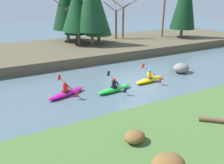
% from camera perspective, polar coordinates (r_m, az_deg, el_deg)
% --- Properties ---
extents(ground_plane, '(90.00, 90.00, 0.00)m').
position_cam_1_polar(ground_plane, '(16.45, 6.62, -0.57)').
color(ground_plane, '#4C606B').
extents(riverbank_far, '(44.00, 10.40, 0.88)m').
position_cam_1_polar(riverbank_far, '(25.76, -6.95, 8.72)').
color(riverbank_far, brown).
rests_on(riverbank_far, ground).
extents(conifer_tree_far_left, '(3.45, 3.45, 7.33)m').
position_cam_1_polar(conifer_tree_far_left, '(27.76, -12.03, 19.40)').
color(conifer_tree_far_left, brown).
rests_on(conifer_tree_far_left, riverbank_far).
extents(conifer_tree_left, '(3.62, 3.62, 6.47)m').
position_cam_1_polar(conifer_tree_left, '(25.58, -9.06, 18.53)').
color(conifer_tree_left, brown).
rests_on(conifer_tree_left, riverbank_far).
extents(conifer_tree_mid_left, '(2.99, 2.99, 5.75)m').
position_cam_1_polar(conifer_tree_mid_left, '(27.37, -9.45, 17.35)').
color(conifer_tree_mid_left, brown).
rests_on(conifer_tree_mid_left, riverbank_far).
extents(conifer_tree_centre, '(3.57, 3.57, 7.48)m').
position_cam_1_polar(conifer_tree_centre, '(25.00, -5.52, 19.83)').
color(conifer_tree_centre, brown).
rests_on(conifer_tree_centre, riverbank_far).
extents(conifer_tree_mid_right, '(2.98, 2.98, 5.82)m').
position_cam_1_polar(conifer_tree_mid_right, '(25.47, -3.60, 17.47)').
color(conifer_tree_mid_right, brown).
rests_on(conifer_tree_mid_right, riverbank_far).
extents(bare_tree_upstream, '(2.92, 2.88, 5.23)m').
position_cam_1_polar(bare_tree_upstream, '(26.97, -11.52, 15.32)').
color(bare_tree_upstream, brown).
rests_on(bare_tree_upstream, riverbank_far).
extents(bare_tree_mid_upstream, '(2.64, 2.61, 4.71)m').
position_cam_1_polar(bare_tree_mid_upstream, '(28.61, 1.04, 15.60)').
color(bare_tree_mid_upstream, brown).
rests_on(bare_tree_mid_upstream, riverbank_far).
extents(bare_tree_mid_downstream, '(2.90, 2.87, 5.21)m').
position_cam_1_polar(bare_tree_mid_downstream, '(29.13, 2.89, 16.15)').
color(bare_tree_mid_downstream, brown).
rests_on(bare_tree_mid_downstream, riverbank_far).
extents(bare_tree_downstream, '(3.56, 3.52, 6.45)m').
position_cam_1_polar(bare_tree_downstream, '(30.81, 13.28, 17.03)').
color(bare_tree_downstream, brown).
rests_on(bare_tree_downstream, riverbank_far).
extents(shrub_clump_nearest, '(0.89, 0.74, 0.48)m').
position_cam_1_polar(shrub_clump_nearest, '(9.18, 5.91, -14.02)').
color(shrub_clump_nearest, brown).
rests_on(shrub_clump_nearest, riverbank_near).
extents(kayaker_lead, '(2.80, 2.07, 1.20)m').
position_cam_1_polar(kayaker_lead, '(17.05, 10.02, 0.78)').
color(kayaker_lead, yellow).
rests_on(kayaker_lead, ground).
extents(kayaker_middle, '(2.80, 2.07, 1.20)m').
position_cam_1_polar(kayaker_middle, '(15.15, 0.99, -1.64)').
color(kayaker_middle, green).
rests_on(kayaker_middle, ground).
extents(kayaker_trailing, '(2.75, 2.02, 1.20)m').
position_cam_1_polar(kayaker_trailing, '(14.75, -11.83, -2.71)').
color(kayaker_trailing, '#C61999').
rests_on(kayaker_trailing, ground).
extents(boulder_midstream, '(1.47, 1.15, 0.83)m').
position_cam_1_polar(boulder_midstream, '(19.59, 17.62, 3.53)').
color(boulder_midstream, gray).
rests_on(boulder_midstream, ground).
extents(driftwood_log, '(1.90, 1.60, 0.44)m').
position_cam_1_polar(driftwood_log, '(11.61, 27.29, -9.01)').
color(driftwood_log, brown).
rests_on(driftwood_log, riverbank_near).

